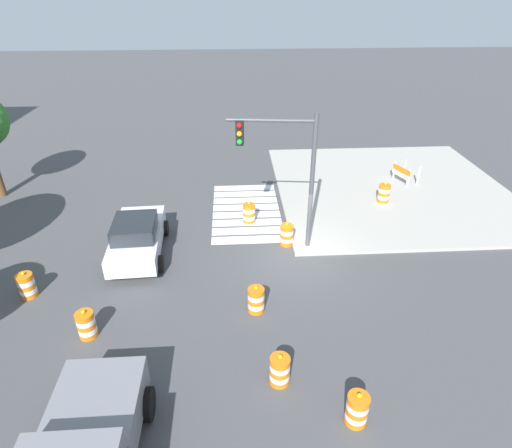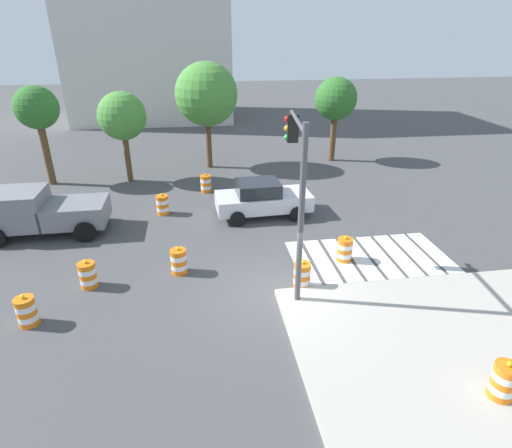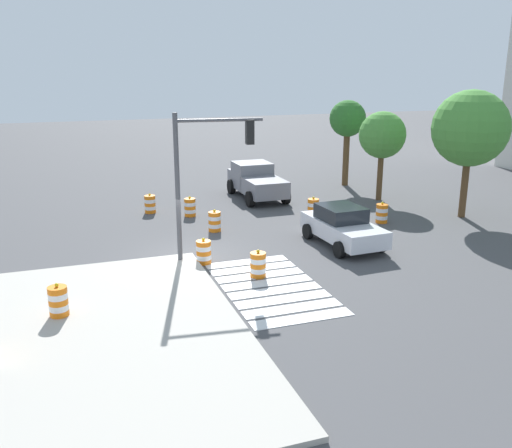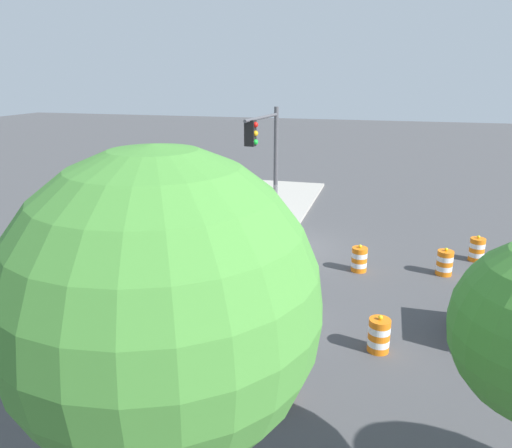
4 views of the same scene
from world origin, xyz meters
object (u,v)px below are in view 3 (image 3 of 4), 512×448
street_tree_corner_lot (382,136)px  traffic_light_pole (208,160)px  traffic_barrel_far_curb (150,204)px  sports_car (343,226)px  street_tree_streetside_mid (348,120)px  traffic_barrel_near_corner (382,213)px  traffic_barrel_median_near (313,208)px  traffic_barrel_opposite_curb (204,252)px  traffic_barrel_crosswalk_end (190,207)px  pickup_truck (255,181)px  traffic_barrel_lane_center (215,222)px  traffic_barrel_median_far (258,265)px  traffic_barrel_on_sidewalk (58,301)px  street_tree_streetside_near (470,129)px

street_tree_corner_lot → traffic_light_pole: bearing=-59.7°
traffic_barrel_far_curb → traffic_light_pole: size_ratio=0.19×
sports_car → street_tree_streetside_mid: (-10.85, 5.90, 3.23)m
sports_car → traffic_barrel_near_corner: bearing=125.8°
traffic_barrel_median_near → traffic_barrel_opposite_curb: (4.90, -6.83, 0.00)m
traffic_barrel_near_corner → traffic_barrel_median_near: size_ratio=1.00×
traffic_barrel_median_near → traffic_barrel_crosswalk_end: bearing=-110.1°
traffic_barrel_far_curb → traffic_barrel_crosswalk_end: bearing=53.3°
sports_car → pickup_truck: pickup_truck is taller
traffic_barrel_crosswalk_end → traffic_barrel_lane_center: 3.00m
traffic_barrel_crosswalk_end → traffic_barrel_median_far: size_ratio=1.00×
pickup_truck → traffic_barrel_crosswalk_end: bearing=-57.2°
traffic_light_pole → traffic_barrel_lane_center: bearing=162.2°
traffic_barrel_opposite_curb → traffic_light_pole: 3.48m
traffic_barrel_lane_center → street_tree_streetside_mid: bearing=124.5°
traffic_barrel_near_corner → traffic_barrel_median_near: bearing=-128.5°
traffic_barrel_on_sidewalk → traffic_light_pole: 7.38m
traffic_barrel_lane_center → traffic_light_pole: 5.29m
pickup_truck → traffic_barrel_lane_center: pickup_truck is taller
street_tree_streetside_mid → traffic_barrel_median_near: bearing=-39.1°
traffic_barrel_crosswalk_end → traffic_barrel_median_near: (2.11, 5.77, 0.00)m
street_tree_corner_lot → traffic_barrel_near_corner: bearing=-29.7°
traffic_barrel_median_near → traffic_barrel_far_curb: 8.29m
traffic_barrel_crosswalk_end → sports_car: bearing=36.9°
traffic_barrel_median_far → traffic_barrel_on_sidewalk: traffic_barrel_on_sidewalk is taller
traffic_barrel_crosswalk_end → street_tree_streetside_mid: street_tree_streetside_mid is taller
pickup_truck → traffic_light_pole: size_ratio=0.94×
traffic_barrel_median_near → traffic_barrel_median_far: same height
sports_car → street_tree_streetside_near: bearing=104.9°
sports_car → traffic_barrel_far_curb: bearing=-139.7°
traffic_barrel_median_far → street_tree_corner_lot: (-8.98, 10.36, 3.14)m
traffic_barrel_lane_center → traffic_barrel_opposite_curb: bearing=-20.6°
traffic_barrel_near_corner → street_tree_corner_lot: size_ratio=0.21×
traffic_barrel_near_corner → traffic_light_pole: traffic_light_pole is taller
sports_car → street_tree_corner_lot: 9.22m
traffic_barrel_crosswalk_end → traffic_barrel_opposite_curb: bearing=-8.6°
pickup_truck → street_tree_corner_lot: street_tree_corner_lot is taller
traffic_barrel_lane_center → traffic_barrel_median_near: bearing=99.1°
traffic_barrel_opposite_curb → street_tree_corner_lot: street_tree_corner_lot is taller
traffic_barrel_crosswalk_end → traffic_barrel_on_sidewalk: traffic_barrel_on_sidewalk is taller
traffic_light_pole → street_tree_streetside_mid: 16.00m
traffic_barrel_crosswalk_end → traffic_light_pole: bearing=-6.4°
traffic_barrel_opposite_curb → street_tree_streetside_near: 14.53m
traffic_barrel_lane_center → street_tree_streetside_mid: (-7.16, 10.43, 3.59)m
pickup_truck → traffic_light_pole: bearing=-28.4°
traffic_barrel_lane_center → traffic_barrel_crosswalk_end: bearing=-171.1°
traffic_barrel_near_corner → traffic_barrel_lane_center: (-1.24, -7.93, 0.00)m
traffic_barrel_median_far → traffic_barrel_lane_center: bearing=179.5°
traffic_barrel_median_near → traffic_barrel_on_sidewalk: (8.27, -12.05, 0.15)m
sports_car → traffic_barrel_far_curb: 10.47m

